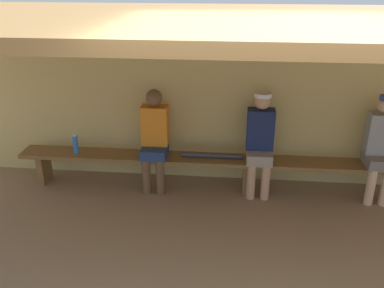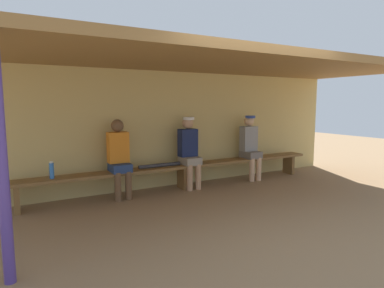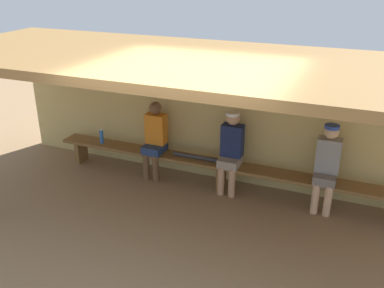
% 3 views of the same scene
% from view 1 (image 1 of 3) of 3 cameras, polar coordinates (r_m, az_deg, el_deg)
% --- Properties ---
extents(ground_plane, '(24.00, 24.00, 0.00)m').
position_cam_1_polar(ground_plane, '(4.32, 7.69, -16.52)').
color(ground_plane, '#8C6D4C').
extents(back_wall, '(8.00, 0.20, 2.20)m').
position_cam_1_polar(back_wall, '(5.58, 7.79, 5.83)').
color(back_wall, tan).
rests_on(back_wall, ground).
extents(dugout_roof, '(8.00, 2.80, 0.12)m').
position_cam_1_polar(dugout_roof, '(4.06, 9.20, 16.04)').
color(dugout_roof, olive).
rests_on(dugout_roof, back_wall).
extents(bench, '(6.00, 0.36, 0.46)m').
position_cam_1_polar(bench, '(5.42, 7.51, -2.79)').
color(bench, brown).
rests_on(bench, ground).
extents(player_in_white, '(0.34, 0.42, 1.34)m').
position_cam_1_polar(player_in_white, '(5.59, 24.47, 0.04)').
color(player_in_white, slate).
rests_on(player_in_white, ground).
extents(player_shirtless_tan, '(0.34, 0.42, 1.34)m').
position_cam_1_polar(player_shirtless_tan, '(5.37, -5.16, 1.05)').
color(player_shirtless_tan, navy).
rests_on(player_shirtless_tan, ground).
extents(player_in_blue, '(0.34, 0.42, 1.34)m').
position_cam_1_polar(player_in_blue, '(5.29, 9.32, 0.66)').
color(player_in_blue, gray).
rests_on(player_in_blue, ground).
extents(water_bottle_orange, '(0.07, 0.07, 0.26)m').
position_cam_1_polar(water_bottle_orange, '(5.69, -15.68, 0.01)').
color(water_bottle_orange, blue).
rests_on(water_bottle_orange, bench).
extents(baseball_bat, '(0.80, 0.07, 0.07)m').
position_cam_1_polar(baseball_bat, '(5.38, 2.69, -1.59)').
color(baseball_bat, '#333338').
rests_on(baseball_bat, bench).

